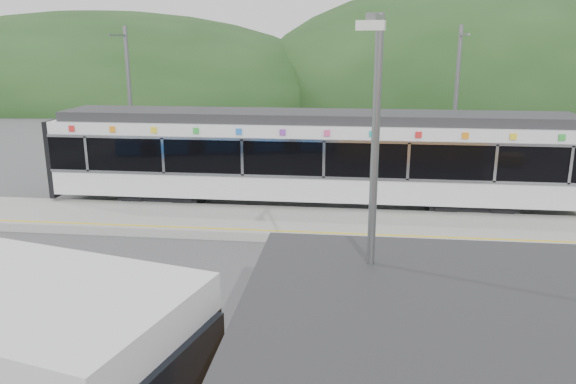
# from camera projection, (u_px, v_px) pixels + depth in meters

# --- Properties ---
(ground) EXTENTS (120.00, 120.00, 0.00)m
(ground) POSITION_uv_depth(u_px,v_px,m) (254.00, 262.00, 16.68)
(ground) COLOR #4C4C4F
(ground) RESTS_ON ground
(hills) EXTENTS (146.00, 149.00, 26.00)m
(hills) POSITION_uv_depth(u_px,v_px,m) (441.00, 216.00, 21.06)
(hills) COLOR #1E3D19
(hills) RESTS_ON ground
(platform) EXTENTS (26.00, 3.20, 0.30)m
(platform) POSITION_uv_depth(u_px,v_px,m) (270.00, 223.00, 19.81)
(platform) COLOR #9E9E99
(platform) RESTS_ON ground
(yellow_line) EXTENTS (26.00, 0.10, 0.01)m
(yellow_line) POSITION_uv_depth(u_px,v_px,m) (264.00, 230.00, 18.52)
(yellow_line) COLOR yellow
(yellow_line) RESTS_ON platform
(train) EXTENTS (20.44, 3.01, 3.74)m
(train) POSITION_uv_depth(u_px,v_px,m) (314.00, 155.00, 21.76)
(train) COLOR black
(train) RESTS_ON ground
(catenary_mast_west) EXTENTS (0.18, 1.80, 7.00)m
(catenary_mast_west) POSITION_uv_depth(u_px,v_px,m) (130.00, 105.00, 24.74)
(catenary_mast_west) COLOR slate
(catenary_mast_west) RESTS_ON ground
(catenary_mast_east) EXTENTS (0.18, 1.80, 7.00)m
(catenary_mast_east) POSITION_uv_depth(u_px,v_px,m) (455.00, 109.00, 23.17)
(catenary_mast_east) COLOR slate
(catenary_mast_east) RESTS_ON ground
(lamp_post) EXTENTS (0.37, 1.18, 6.71)m
(lamp_post) POSITION_uv_depth(u_px,v_px,m) (373.00, 204.00, 8.31)
(lamp_post) COLOR slate
(lamp_post) RESTS_ON ground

